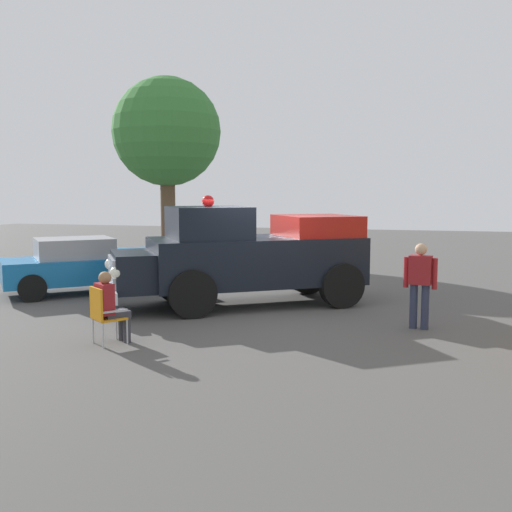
# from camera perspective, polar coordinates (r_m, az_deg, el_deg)

# --- Properties ---
(ground_plane) EXTENTS (60.00, 60.00, 0.00)m
(ground_plane) POSITION_cam_1_polar(r_m,az_deg,el_deg) (13.28, -0.00, -5.22)
(ground_plane) COLOR #514F4C
(vintage_fire_truck) EXTENTS (6.16, 5.10, 2.59)m
(vintage_fire_truck) POSITION_cam_1_polar(r_m,az_deg,el_deg) (13.55, -0.94, 0.13)
(vintage_fire_truck) COLOR black
(vintage_fire_truck) RESTS_ON ground
(classic_hot_rod) EXTENTS (4.48, 4.29, 1.46)m
(classic_hot_rod) POSITION_cam_1_polar(r_m,az_deg,el_deg) (16.03, -16.26, -0.79)
(classic_hot_rod) COLOR black
(classic_hot_rod) RESTS_ON ground
(lawn_chair_near_truck) EXTENTS (0.69, 0.69, 1.02)m
(lawn_chair_near_truck) POSITION_cam_1_polar(r_m,az_deg,el_deg) (10.41, -14.87, -5.32)
(lawn_chair_near_truck) COLOR #B7BABF
(lawn_chair_near_truck) RESTS_ON ground
(lawn_chair_by_car) EXTENTS (0.66, 0.66, 1.02)m
(lawn_chair_by_car) POSITION_cam_1_polar(r_m,az_deg,el_deg) (16.16, 5.50, -1.07)
(lawn_chair_by_car) COLOR #B7BABF
(lawn_chair_by_car) RESTS_ON ground
(spectator_seated) EXTENTS (0.62, 0.65, 1.29)m
(spectator_seated) POSITION_cam_1_polar(r_m,az_deg,el_deg) (10.44, -14.22, -4.67)
(spectator_seated) COLOR #383842
(spectator_seated) RESTS_ON ground
(spectator_standing) EXTENTS (0.65, 0.33, 1.68)m
(spectator_standing) POSITION_cam_1_polar(r_m,az_deg,el_deg) (11.63, 15.90, -2.28)
(spectator_standing) COLOR #2D334C
(spectator_standing) RESTS_ON ground
(oak_tree_distant) EXTENTS (4.41, 4.41, 7.33)m
(oak_tree_distant) POSITION_cam_1_polar(r_m,az_deg,el_deg) (24.33, -8.80, 11.92)
(oak_tree_distant) COLOR brown
(oak_tree_distant) RESTS_ON ground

